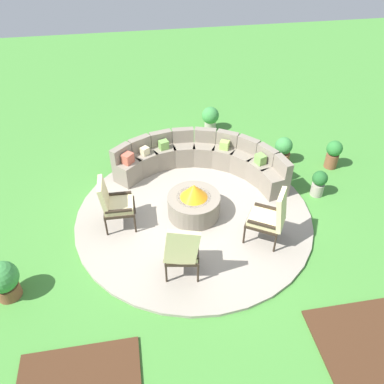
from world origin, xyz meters
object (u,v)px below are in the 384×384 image
potted_plant_1 (3,280)px  potted_plant_3 (283,150)px  lounge_chair_back_left (271,216)px  potted_plant_0 (210,117)px  lounge_chair_front_right (182,250)px  lounge_chair_front_left (114,202)px  curved_stone_bench (202,160)px  potted_plant_4 (319,183)px  potted_plant_2 (333,153)px  fire_pit (194,203)px

potted_plant_1 → potted_plant_3: 6.22m
lounge_chair_back_left → potted_plant_0: bearing=34.4°
potted_plant_0 → potted_plant_3: (1.33, -1.74, -0.02)m
potted_plant_0 → lounge_chair_front_right: bearing=-107.3°
potted_plant_3 → potted_plant_0: bearing=127.5°
lounge_chair_front_left → lounge_chair_front_right: lounge_chair_front_right is taller
curved_stone_bench → potted_plant_4: 2.49m
lounge_chair_back_left → potted_plant_1: lounge_chair_back_left is taller
curved_stone_bench → potted_plant_3: 1.92m
lounge_chair_front_right → potted_plant_2: 4.59m
curved_stone_bench → potted_plant_1: 4.50m
potted_plant_1 → potted_plant_4: (5.85, 1.55, -0.06)m
lounge_chair_front_right → potted_plant_0: lounge_chair_front_right is taller
curved_stone_bench → potted_plant_1: size_ratio=5.08×
potted_plant_0 → potted_plant_4: potted_plant_0 is taller
curved_stone_bench → lounge_chair_back_left: 2.38m
potted_plant_3 → potted_plant_1: bearing=-153.1°
lounge_chair_front_right → potted_plant_2: (3.82, 2.53, -0.26)m
potted_plant_3 → potted_plant_4: size_ratio=1.11×
lounge_chair_back_left → lounge_chair_front_left: bearing=104.1°
fire_pit → lounge_chair_front_left: 1.50m
potted_plant_3 → curved_stone_bench: bearing=-175.6°
lounge_chair_front_left → potted_plant_4: bearing=95.1°
fire_pit → potted_plant_2: size_ratio=1.51×
curved_stone_bench → potted_plant_0: bearing=72.8°
fire_pit → potted_plant_2: (3.37, 1.11, 0.04)m
lounge_chair_back_left → potted_plant_4: bearing=-20.6°
fire_pit → potted_plant_3: 2.77m
potted_plant_0 → potted_plant_3: bearing=-52.5°
lounge_chair_front_left → potted_plant_2: 4.99m
lounge_chair_front_right → potted_plant_4: lounge_chair_front_right is taller
fire_pit → lounge_chair_front_left: bearing=-178.6°
potted_plant_2 → potted_plant_3: bearing=160.0°
curved_stone_bench → lounge_chair_back_left: size_ratio=3.19×
potted_plant_2 → potted_plant_4: size_ratio=1.16×
lounge_chair_front_left → potted_plant_1: 2.16m
lounge_chair_back_left → potted_plant_4: size_ratio=1.92×
potted_plant_0 → potted_plant_1: 6.20m
lounge_chair_front_right → potted_plant_4: (3.09, 1.64, -0.32)m
potted_plant_2 → lounge_chair_front_right: bearing=-146.4°
fire_pit → lounge_chair_front_left: lounge_chair_front_left is taller
fire_pit → lounge_chair_back_left: (1.19, -0.89, 0.28)m
curved_stone_bench → potted_plant_3: (1.92, 0.15, -0.05)m
potted_plant_3 → lounge_chair_front_right: bearing=-133.7°
curved_stone_bench → potted_plant_2: 2.96m
lounge_chair_front_left → fire_pit: bearing=92.9°
lounge_chair_back_left → potted_plant_1: 4.42m
potted_plant_0 → fire_pit: bearing=-107.3°
lounge_chair_front_right → potted_plant_4: 3.51m
lounge_chair_front_right → potted_plant_1: 2.77m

